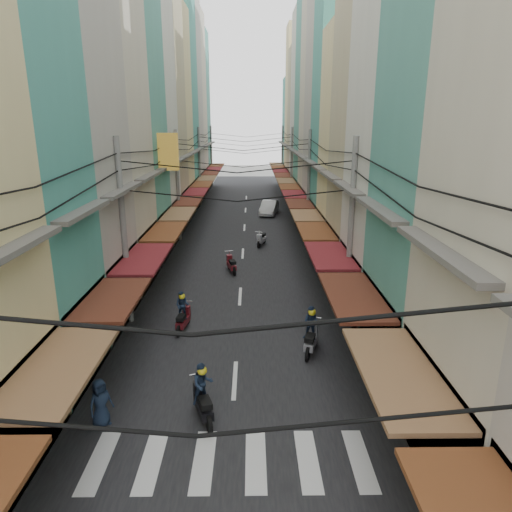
{
  "coord_description": "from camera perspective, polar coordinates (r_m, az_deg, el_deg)",
  "views": [
    {
      "loc": [
        0.6,
        -16.16,
        8.76
      ],
      "look_at": [
        0.82,
        5.19,
        2.44
      ],
      "focal_mm": 32.0,
      "sensor_mm": 36.0,
      "label": 1
    }
  ],
  "objects": [
    {
      "name": "ground",
      "position": [
        18.39,
        -2.45,
        -11.97
      ],
      "size": [
        160.0,
        160.0,
        0.0
      ],
      "primitive_type": "plane",
      "color": "slate",
      "rests_on": "ground"
    },
    {
      "name": "road",
      "position": [
        37.21,
        -1.5,
        2.88
      ],
      "size": [
        10.0,
        80.0,
        0.02
      ],
      "primitive_type": "cube",
      "color": "black",
      "rests_on": "ground"
    },
    {
      "name": "sidewalk_left",
      "position": [
        37.87,
        -11.4,
        2.83
      ],
      "size": [
        3.0,
        80.0,
        0.06
      ],
      "primitive_type": "cube",
      "color": "gray",
      "rests_on": "ground"
    },
    {
      "name": "sidewalk_right",
      "position": [
        37.66,
        8.45,
        2.9
      ],
      "size": [
        3.0,
        80.0,
        0.06
      ],
      "primitive_type": "cube",
      "color": "gray",
      "rests_on": "ground"
    },
    {
      "name": "crosswalk",
      "position": [
        13.41,
        -3.31,
        -24.17
      ],
      "size": [
        7.55,
        2.4,
        0.01
      ],
      "color": "silver",
      "rests_on": "ground"
    },
    {
      "name": "building_row_left",
      "position": [
        33.83,
        -15.94,
        17.61
      ],
      "size": [
        7.8,
        67.67,
        23.7
      ],
      "color": "beige",
      "rests_on": "ground"
    },
    {
      "name": "building_row_right",
      "position": [
        33.42,
        12.63,
        17.23
      ],
      "size": [
        7.8,
        68.98,
        22.59
      ],
      "color": "teal",
      "rests_on": "ground"
    },
    {
      "name": "utility_poles",
      "position": [
        31.25,
        -1.73,
        12.5
      ],
      "size": [
        10.2,
        66.13,
        8.2
      ],
      "color": "gray",
      "rests_on": "ground"
    },
    {
      "name": "white_car",
      "position": [
        44.86,
        1.64,
        5.22
      ],
      "size": [
        5.01,
        2.7,
        1.68
      ],
      "primitive_type": "imported",
      "rotation": [
        0.0,
        0.0,
        -0.19
      ],
      "color": "silver",
      "rests_on": "ground"
    },
    {
      "name": "bicycle",
      "position": [
        21.47,
        15.98,
        -8.26
      ],
      "size": [
        1.83,
        1.14,
        1.18
      ],
      "primitive_type": "imported",
      "rotation": [
        0.0,
        0.0,
        1.26
      ],
      "color": "black",
      "rests_on": "ground"
    },
    {
      "name": "moving_scooters",
      "position": [
        20.52,
        -1.74,
        -7.09
      ],
      "size": [
        5.84,
        22.16,
        1.92
      ],
      "color": "black",
      "rests_on": "ground"
    },
    {
      "name": "parked_scooters",
      "position": [
        15.69,
        16.0,
        -16.1
      ],
      "size": [
        12.73,
        12.42,
        1.02
      ],
      "color": "black",
      "rests_on": "ground"
    },
    {
      "name": "pedestrians",
      "position": [
        21.31,
        -13.65,
        -5.32
      ],
      "size": [
        13.15,
        22.76,
        2.2
      ],
      "color": "#27202A",
      "rests_on": "ground"
    },
    {
      "name": "traffic_sign",
      "position": [
        18.49,
        13.9,
        -5.76
      ],
      "size": [
        0.1,
        0.58,
        2.66
      ],
      "color": "gray",
      "rests_on": "ground"
    }
  ]
}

